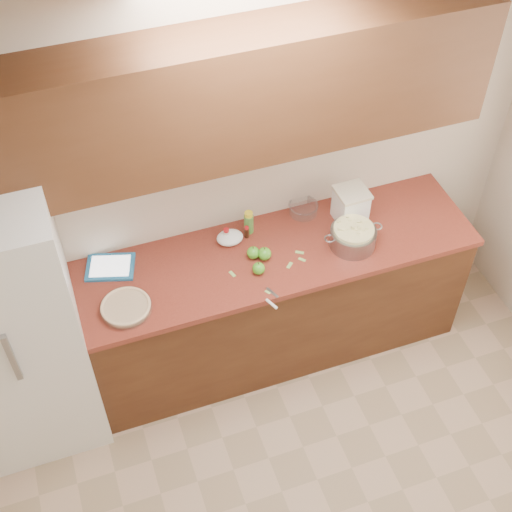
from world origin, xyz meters
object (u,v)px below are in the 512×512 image
object	(u,v)px
flour_canister	(351,205)
tablet	(110,267)
pie	(126,307)
colander	(353,237)

from	to	relation	value
flour_canister	tablet	xyz separation A→B (m)	(-1.48, 0.09, -0.11)
pie	colander	bearing A→B (deg)	1.87
pie	tablet	bearing A→B (deg)	93.51
colander	flour_canister	xyz separation A→B (m)	(0.07, 0.21, 0.05)
colander	tablet	bearing A→B (deg)	168.22
tablet	flour_canister	bearing A→B (deg)	13.58
flour_canister	tablet	size ratio (longest dim) A/B	0.72
pie	flour_canister	bearing A→B (deg)	9.77
flour_canister	colander	bearing A→B (deg)	-109.79
flour_canister	tablet	world-z (taller)	flour_canister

